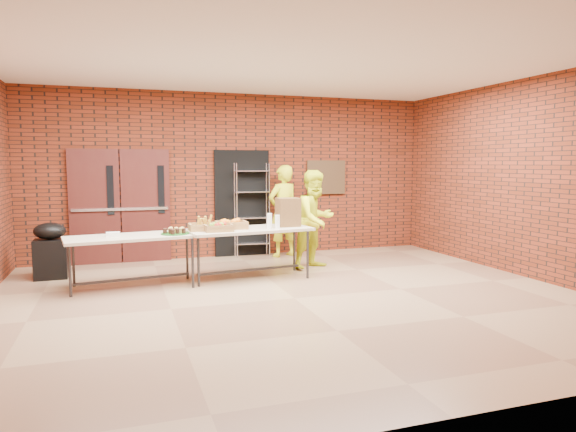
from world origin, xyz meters
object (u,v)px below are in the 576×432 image
at_px(wire_rack, 252,210).
at_px(volunteer_man, 315,219).
at_px(table_right, 250,233).
at_px(coffee_dispenser, 288,212).
at_px(covered_grill, 51,250).
at_px(table_left, 132,240).
at_px(volunteer_woman, 283,211).

xyz_separation_m(wire_rack, volunteer_man, (0.76, -1.48, -0.06)).
relative_size(table_right, coffee_dispenser, 4.37).
relative_size(covered_grill, volunteer_man, 0.52).
distance_m(table_left, coffee_dispenser, 2.50).
relative_size(covered_grill, volunteer_woman, 0.50).
distance_m(table_right, coffee_dispenser, 0.74).
xyz_separation_m(table_right, coffee_dispenser, (0.67, 0.07, 0.30)).
height_order(wire_rack, volunteer_woman, wire_rack).
distance_m(covered_grill, volunteer_man, 4.38).
bearing_deg(covered_grill, volunteer_man, -7.89).
bearing_deg(table_right, volunteer_woman, 49.84).
bearing_deg(volunteer_woman, covered_grill, -8.56).
xyz_separation_m(covered_grill, volunteer_woman, (4.14, 0.69, 0.45)).
xyz_separation_m(volunteer_woman, volunteer_man, (0.19, -1.26, -0.04)).
bearing_deg(coffee_dispenser, wire_rack, 94.38).
bearing_deg(coffee_dispenser, table_left, -176.86).
height_order(table_right, volunteer_man, volunteer_man).
bearing_deg(covered_grill, volunteer_woman, 9.03).
bearing_deg(coffee_dispenser, volunteer_man, 29.39).
distance_m(table_right, volunteer_woman, 2.02).
distance_m(wire_rack, volunteer_woman, 0.62).
bearing_deg(coffee_dispenser, volunteer_woman, 74.87).
bearing_deg(wire_rack, table_right, -100.03).
bearing_deg(volunteer_man, covered_grill, 148.17).
height_order(coffee_dispenser, volunteer_woman, volunteer_woman).
relative_size(table_left, volunteer_woman, 1.10).
height_order(table_right, volunteer_woman, volunteer_woman).
bearing_deg(coffee_dispenser, table_right, -173.67).
distance_m(coffee_dispenser, volunteer_woman, 1.67).
bearing_deg(wire_rack, volunteer_woman, -15.34).
bearing_deg(volunteer_man, wire_rack, 92.99).
relative_size(coffee_dispenser, covered_grill, 0.52).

